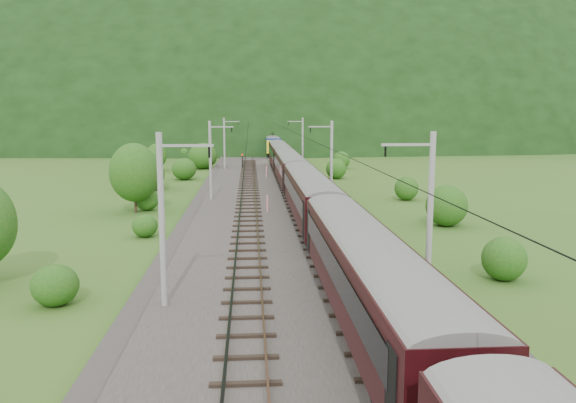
{
  "coord_description": "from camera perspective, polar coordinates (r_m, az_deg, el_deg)",
  "views": [
    {
      "loc": [
        -2.18,
        -25.27,
        9.17
      ],
      "look_at": [
        0.6,
        15.78,
        2.6
      ],
      "focal_mm": 35.0,
      "sensor_mm": 36.0,
      "label": 1
    }
  ],
  "objects": [
    {
      "name": "catenary_left",
      "position": [
        57.59,
        -7.81,
        4.34
      ],
      "size": [
        2.54,
        192.28,
        8.0
      ],
      "color": "gray",
      "rests_on": "railbed"
    },
    {
      "name": "vegetation_left",
      "position": [
        42.37,
        -18.55,
        -0.62
      ],
      "size": [
        11.08,
        143.78,
        6.42
      ],
      "color": "#1A5115",
      "rests_on": "ground"
    },
    {
      "name": "train",
      "position": [
        42.99,
        2.27,
        1.28
      ],
      "size": [
        2.8,
        156.17,
        4.86
      ],
      "color": "black",
      "rests_on": "ground"
    },
    {
      "name": "mountain_main",
      "position": [
        285.42,
        -3.47,
        7.22
      ],
      "size": [
        504.0,
        360.0,
        244.0
      ],
      "primitive_type": "ellipsoid",
      "color": "black",
      "rests_on": "ground"
    },
    {
      "name": "signal",
      "position": [
        90.92,
        -4.67,
        4.26
      ],
      "size": [
        0.24,
        0.24,
        2.2
      ],
      "color": "black",
      "rests_on": "railbed"
    },
    {
      "name": "vegetation_right",
      "position": [
        43.2,
        16.38,
        -1.78
      ],
      "size": [
        7.13,
        107.46,
        3.02
      ],
      "color": "#1A5115",
      "rests_on": "ground"
    },
    {
      "name": "railbed",
      "position": [
        36.47,
        -0.34,
        -5.25
      ],
      "size": [
        14.0,
        220.0,
        0.3
      ],
      "primitive_type": "cube",
      "color": "#38332D",
      "rests_on": "ground"
    },
    {
      "name": "track_left",
      "position": [
        36.35,
        -4.13,
        -4.96
      ],
      "size": [
        2.4,
        220.0,
        0.27
      ],
      "color": "brown",
      "rests_on": "railbed"
    },
    {
      "name": "hazard_post_near",
      "position": [
        50.18,
        -2.1,
        -0.22
      ],
      "size": [
        0.16,
        0.16,
        1.55
      ],
      "primitive_type": "cylinder",
      "color": "red",
      "rests_on": "railbed"
    },
    {
      "name": "mountain_ridge",
      "position": [
        346.07,
        -23.96,
        6.78
      ],
      "size": [
        336.0,
        280.0,
        132.0
      ],
      "primitive_type": "ellipsoid",
      "color": "black",
      "rests_on": "ground"
    },
    {
      "name": "catenary_right",
      "position": [
        58.05,
        4.37,
        4.43
      ],
      "size": [
        2.54,
        192.28,
        8.0
      ],
      "color": "gray",
      "rests_on": "railbed"
    },
    {
      "name": "ground",
      "position": [
        26.97,
        1.0,
        -10.81
      ],
      "size": [
        600.0,
        600.0,
        0.0
      ],
      "primitive_type": "plane",
      "color": "#28571B",
      "rests_on": "ground"
    },
    {
      "name": "hazard_post_far",
      "position": [
        77.03,
        -2.2,
        3.07
      ],
      "size": [
        0.18,
        0.18,
        1.65
      ],
      "primitive_type": "cylinder",
      "color": "red",
      "rests_on": "railbed"
    },
    {
      "name": "overhead_wires",
      "position": [
        35.39,
        -0.35,
        5.72
      ],
      "size": [
        4.83,
        198.0,
        0.03
      ],
      "color": "black",
      "rests_on": "ground"
    },
    {
      "name": "track_right",
      "position": [
        36.64,
        3.43,
        -4.84
      ],
      "size": [
        2.4,
        220.0,
        0.27
      ],
      "color": "brown",
      "rests_on": "railbed"
    }
  ]
}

